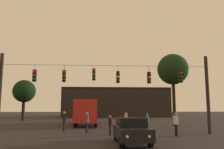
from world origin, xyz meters
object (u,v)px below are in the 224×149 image
car_near_right (131,130)px  pedestrian_far_side (64,120)px  pedestrian_crossing_right (87,121)px  tree_left_silhouette (24,91)px  pedestrian_crossing_center (176,123)px  tree_behind_building (173,70)px  pedestrian_near_bus (147,121)px  pedestrian_trailing (126,122)px  pedestrian_crossing_left (110,124)px  city_bus (86,110)px

car_near_right → pedestrian_far_side: bearing=124.2°
pedestrian_crossing_right → tree_left_silhouette: tree_left_silhouette is taller
pedestrian_far_side → tree_left_silhouette: 20.60m
pedestrian_far_side → pedestrian_crossing_right: bearing=-35.4°
pedestrian_crossing_center → pedestrian_crossing_right: bearing=158.9°
pedestrian_far_side → tree_behind_building: 14.41m
pedestrian_near_bus → pedestrian_trailing: pedestrian_trailing is taller
pedestrian_far_side → tree_behind_building: size_ratio=0.21×
pedestrian_far_side → pedestrian_crossing_left: bearing=-37.2°
pedestrian_trailing → tree_left_silhouette: bearing=124.5°
pedestrian_crossing_center → pedestrian_trailing: (-3.64, 1.23, -0.02)m
pedestrian_near_bus → tree_left_silhouette: (-16.80, 17.89, 3.90)m
car_near_right → pedestrian_crossing_left: bearing=103.2°
pedestrian_crossing_center → pedestrian_near_bus: size_ratio=1.13×
car_near_right → pedestrian_crossing_left: 4.46m
pedestrian_crossing_left → pedestrian_crossing_right: bearing=141.0°
city_bus → pedestrian_near_bus: (5.99, -8.04, -1.00)m
pedestrian_trailing → pedestrian_far_side: bearing=151.2°
city_bus → pedestrian_crossing_center: bearing=-59.6°
pedestrian_crossing_left → pedestrian_crossing_center: (4.92, -1.10, 0.16)m
city_bus → pedestrian_far_side: 8.43m
pedestrian_crossing_left → tree_left_silhouette: 25.16m
tree_left_silhouette → pedestrian_near_bus: bearing=-46.8°
pedestrian_crossing_center → tree_behind_building: bearing=71.8°
pedestrian_trailing → pedestrian_crossing_left: bearing=-174.4°
city_bus → pedestrian_near_bus: 10.08m
pedestrian_crossing_right → pedestrian_far_side: 2.59m
pedestrian_crossing_left → pedestrian_far_side: bearing=142.8°
tree_behind_building → pedestrian_crossing_right: bearing=-144.9°
pedestrian_crossing_right → pedestrian_far_side: size_ratio=0.97×
car_near_right → tree_left_silhouette: (-14.15, 25.44, 3.97)m
pedestrian_crossing_right → pedestrian_trailing: pedestrian_trailing is taller
pedestrian_crossing_center → tree_left_silhouette: 28.86m
tree_left_silhouette → tree_behind_building: bearing=-30.7°
pedestrian_crossing_right → pedestrian_near_bus: bearing=16.8°
car_near_right → pedestrian_crossing_right: size_ratio=2.54×
pedestrian_near_bus → tree_behind_building: bearing=50.3°
pedestrian_far_side → tree_left_silhouette: tree_left_silhouette is taller
pedestrian_crossing_center → pedestrian_far_side: (-8.91, 4.13, 0.01)m
city_bus → pedestrian_crossing_center: city_bus is taller
pedestrian_crossing_center → pedestrian_near_bus: bearing=106.2°
car_near_right → pedestrian_crossing_center: size_ratio=2.49×
city_bus → car_near_right: bearing=-77.9°
car_near_right → tree_left_silhouette: 29.38m
pedestrian_crossing_right → pedestrian_far_side: bearing=144.6°
pedestrian_crossing_left → pedestrian_trailing: size_ratio=0.87×
pedestrian_near_bus → pedestrian_far_side: 7.66m
pedestrian_near_bus → city_bus: bearing=126.7°
city_bus → pedestrian_crossing_right: city_bus is taller
pedestrian_near_bus → pedestrian_far_side: bearing=-178.7°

